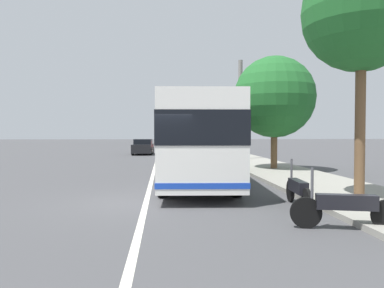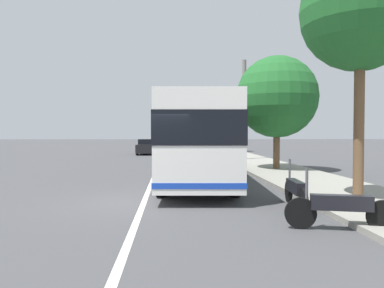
{
  "view_description": "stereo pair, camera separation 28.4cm",
  "coord_description": "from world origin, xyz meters",
  "px_view_note": "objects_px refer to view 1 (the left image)",
  "views": [
    {
      "loc": [
        -10.58,
        -0.5,
        2.0
      ],
      "look_at": [
        3.21,
        -1.58,
        1.59
      ],
      "focal_mm": 34.31,
      "sensor_mm": 36.0,
      "label": 1
    },
    {
      "loc": [
        -10.59,
        -0.78,
        2.0
      ],
      "look_at": [
        3.21,
        -1.58,
        1.59
      ],
      "focal_mm": 34.31,
      "sensor_mm": 36.0,
      "label": 2
    }
  ],
  "objects_px": {
    "motorcycle_angled": "(298,190)",
    "roadside_tree_mid_block": "(274,97)",
    "coach_bus": "(196,138)",
    "motorcycle_far_end": "(346,207)",
    "car_far_distant": "(178,143)",
    "roadside_tree_near_camera": "(362,13)",
    "utility_pole": "(240,111)",
    "roadside_tree_far_block": "(219,112)",
    "car_oncoming": "(143,147)"
  },
  "relations": [
    {
      "from": "coach_bus",
      "to": "roadside_tree_near_camera",
      "type": "distance_m",
      "value": 7.24
    },
    {
      "from": "car_far_distant",
      "to": "utility_pole",
      "type": "relative_size",
      "value": 0.62
    },
    {
      "from": "coach_bus",
      "to": "car_far_distant",
      "type": "distance_m",
      "value": 32.68
    },
    {
      "from": "roadside_tree_near_camera",
      "to": "utility_pole",
      "type": "height_order",
      "value": "utility_pole"
    },
    {
      "from": "motorcycle_far_end",
      "to": "roadside_tree_near_camera",
      "type": "distance_m",
      "value": 5.72
    },
    {
      "from": "motorcycle_angled",
      "to": "roadside_tree_far_block",
      "type": "bearing_deg",
      "value": 0.14
    },
    {
      "from": "coach_bus",
      "to": "roadside_tree_near_camera",
      "type": "relative_size",
      "value": 1.47
    },
    {
      "from": "coach_bus",
      "to": "car_oncoming",
      "type": "height_order",
      "value": "coach_bus"
    },
    {
      "from": "motorcycle_angled",
      "to": "roadside_tree_near_camera",
      "type": "bearing_deg",
      "value": -79.12
    },
    {
      "from": "utility_pole",
      "to": "roadside_tree_far_block",
      "type": "bearing_deg",
      "value": -1.92
    },
    {
      "from": "coach_bus",
      "to": "car_far_distant",
      "type": "height_order",
      "value": "coach_bus"
    },
    {
      "from": "coach_bus",
      "to": "car_far_distant",
      "type": "bearing_deg",
      "value": 2.38
    },
    {
      "from": "car_far_distant",
      "to": "roadside_tree_mid_block",
      "type": "height_order",
      "value": "roadside_tree_mid_block"
    },
    {
      "from": "utility_pole",
      "to": "roadside_tree_near_camera",
      "type": "bearing_deg",
      "value": 179.72
    },
    {
      "from": "roadside_tree_near_camera",
      "to": "utility_pole",
      "type": "relative_size",
      "value": 0.96
    },
    {
      "from": "motorcycle_angled",
      "to": "car_oncoming",
      "type": "distance_m",
      "value": 25.75
    },
    {
      "from": "coach_bus",
      "to": "car_oncoming",
      "type": "distance_m",
      "value": 20.42
    },
    {
      "from": "motorcycle_far_end",
      "to": "roadside_tree_far_block",
      "type": "distance_m",
      "value": 31.97
    },
    {
      "from": "roadside_tree_mid_block",
      "to": "roadside_tree_far_block",
      "type": "xyz_separation_m",
      "value": [
        19.95,
        -0.13,
        0.41
      ]
    },
    {
      "from": "motorcycle_angled",
      "to": "roadside_tree_mid_block",
      "type": "distance_m",
      "value": 10.21
    },
    {
      "from": "car_far_distant",
      "to": "roadside_tree_near_camera",
      "type": "distance_m",
      "value": 37.92
    },
    {
      "from": "motorcycle_far_end",
      "to": "roadside_tree_near_camera",
      "type": "relative_size",
      "value": 0.32
    },
    {
      "from": "car_oncoming",
      "to": "roadside_tree_mid_block",
      "type": "bearing_deg",
      "value": 28.03
    },
    {
      "from": "motorcycle_angled",
      "to": "roadside_tree_mid_block",
      "type": "xyz_separation_m",
      "value": [
        9.36,
        -2.22,
        3.42
      ]
    },
    {
      "from": "roadside_tree_near_camera",
      "to": "roadside_tree_far_block",
      "type": "distance_m",
      "value": 29.14
    },
    {
      "from": "car_far_distant",
      "to": "roadside_tree_mid_block",
      "type": "relative_size",
      "value": 0.75
    },
    {
      "from": "roadside_tree_far_block",
      "to": "coach_bus",
      "type": "bearing_deg",
      "value": 169.18
    },
    {
      "from": "coach_bus",
      "to": "motorcycle_far_end",
      "type": "bearing_deg",
      "value": -158.43
    },
    {
      "from": "roadside_tree_near_camera",
      "to": "coach_bus",
      "type": "bearing_deg",
      "value": 40.66
    },
    {
      "from": "motorcycle_far_end",
      "to": "utility_pole",
      "type": "bearing_deg",
      "value": -81.52
    },
    {
      "from": "coach_bus",
      "to": "roadside_tree_far_block",
      "type": "distance_m",
      "value": 24.86
    },
    {
      "from": "motorcycle_angled",
      "to": "car_oncoming",
      "type": "xyz_separation_m",
      "value": [
        25.15,
        5.52,
        0.21
      ]
    },
    {
      "from": "coach_bus",
      "to": "motorcycle_angled",
      "type": "bearing_deg",
      "value": -152.05
    },
    {
      "from": "coach_bus",
      "to": "car_oncoming",
      "type": "xyz_separation_m",
      "value": [
        20.14,
        3.23,
        -1.13
      ]
    },
    {
      "from": "roadside_tree_near_camera",
      "to": "roadside_tree_far_block",
      "type": "height_order",
      "value": "roadside_tree_near_camera"
    },
    {
      "from": "motorcycle_far_end",
      "to": "roadside_tree_mid_block",
      "type": "distance_m",
      "value": 12.38
    },
    {
      "from": "motorcycle_far_end",
      "to": "car_far_distant",
      "type": "height_order",
      "value": "car_far_distant"
    },
    {
      "from": "car_far_distant",
      "to": "motorcycle_far_end",
      "type": "bearing_deg",
      "value": -178.42
    },
    {
      "from": "car_far_distant",
      "to": "roadside_tree_mid_block",
      "type": "xyz_separation_m",
      "value": [
        -28.3,
        -3.97,
        3.16
      ]
    },
    {
      "from": "car_oncoming",
      "to": "roadside_tree_far_block",
      "type": "relative_size",
      "value": 0.75
    },
    {
      "from": "roadside_tree_near_camera",
      "to": "motorcycle_far_end",
      "type": "bearing_deg",
      "value": 146.23
    },
    {
      "from": "motorcycle_far_end",
      "to": "utility_pole",
      "type": "height_order",
      "value": "utility_pole"
    },
    {
      "from": "motorcycle_angled",
      "to": "roadside_tree_mid_block",
      "type": "relative_size",
      "value": 0.36
    },
    {
      "from": "car_oncoming",
      "to": "roadside_tree_near_camera",
      "type": "xyz_separation_m",
      "value": [
        -24.95,
        -7.36,
        4.62
      ]
    },
    {
      "from": "car_oncoming",
      "to": "roadside_tree_near_camera",
      "type": "height_order",
      "value": "roadside_tree_near_camera"
    },
    {
      "from": "motorcycle_angled",
      "to": "utility_pole",
      "type": "relative_size",
      "value": 0.3
    },
    {
      "from": "roadside_tree_near_camera",
      "to": "car_far_distant",
      "type": "bearing_deg",
      "value": 5.47
    },
    {
      "from": "motorcycle_far_end",
      "to": "motorcycle_angled",
      "type": "relative_size",
      "value": 1.01
    },
    {
      "from": "motorcycle_far_end",
      "to": "roadside_tree_mid_block",
      "type": "xyz_separation_m",
      "value": [
        11.72,
        -2.09,
        3.41
      ]
    },
    {
      "from": "car_far_distant",
      "to": "coach_bus",
      "type": "bearing_deg",
      "value": 177.93
    }
  ]
}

